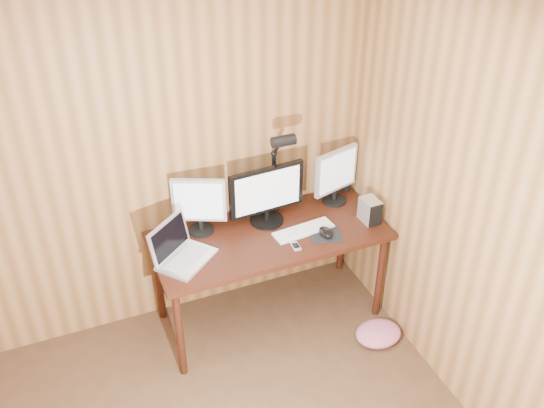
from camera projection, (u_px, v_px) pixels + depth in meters
desk at (265, 242)px, 4.24m from camera, size 1.60×0.70×0.75m
monitor_center at (267, 194)px, 4.12m from camera, size 0.54×0.24×0.42m
monitor_left at (199, 204)px, 4.02m from camera, size 0.34×0.18×0.41m
monitor_right at (336, 175)px, 4.33m from camera, size 0.37×0.18×0.42m
laptop at (179, 250)px, 3.86m from camera, size 0.46×0.44×0.26m
keyboard at (304, 230)px, 4.13m from camera, size 0.44×0.17×0.02m
mousepad at (326, 235)px, 4.10m from camera, size 0.25×0.23×0.00m
mouse at (326, 232)px, 4.09m from camera, size 0.09×0.13×0.04m
hard_drive at (370, 210)px, 4.20m from camera, size 0.11×0.16×0.17m
phone at (296, 246)px, 3.99m from camera, size 0.06×0.10×0.01m
speaker at (347, 183)px, 4.55m from camera, size 0.05×0.05×0.13m
desk_lamp at (279, 161)px, 4.08m from camera, size 0.16×0.23×0.70m
fabric_pile at (378, 334)px, 4.29m from camera, size 0.35×0.30×0.11m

